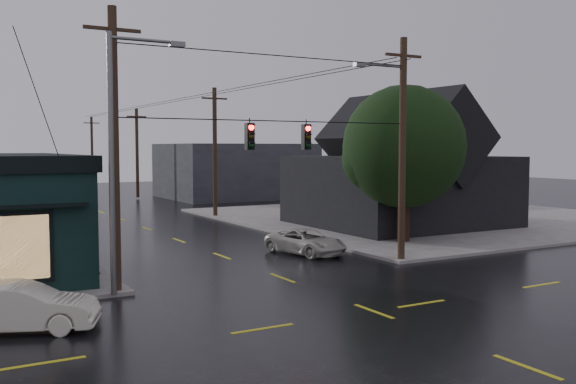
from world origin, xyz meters
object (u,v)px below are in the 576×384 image
corner_tree (404,147)px  utility_pole_ne (401,262)px  suv_silver (306,242)px  sedan_cream (21,308)px  utility_pole_nw (117,294)px

corner_tree → utility_pole_ne: size_ratio=0.83×
suv_silver → corner_tree: bearing=-10.3°
sedan_cream → utility_pole_nw: bearing=-24.7°
corner_tree → utility_pole_ne: (-3.69, -4.29, -5.27)m
utility_pole_nw → utility_pole_ne: 13.00m
utility_pole_ne → suv_silver: bearing=123.7°
corner_tree → utility_pole_nw: bearing=-165.6°
sedan_cream → utility_pole_ne: bearing=-56.3°
utility_pole_ne → utility_pole_nw: bearing=180.0°
corner_tree → utility_pole_ne: 7.73m
suv_silver → sedan_cream: bearing=-165.0°
utility_pole_nw → suv_silver: bearing=21.2°
utility_pole_nw → suv_silver: 11.10m
sedan_cream → corner_tree: bearing=-47.1°
corner_tree → utility_pole_ne: bearing=-130.7°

